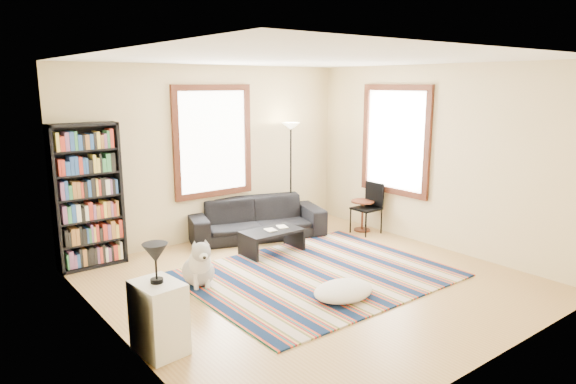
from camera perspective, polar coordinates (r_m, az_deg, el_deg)
floor at (r=6.79m, az=2.63°, el=-10.24°), size 5.00×5.00×0.10m
ceiling at (r=6.29m, az=2.89°, el=15.01°), size 5.00×5.00×0.10m
wall_back at (r=8.46m, az=-8.56°, el=4.28°), size 5.00×0.10×2.80m
wall_front at (r=4.78m, az=23.02°, el=-2.49°), size 5.00×0.10×2.80m
wall_left at (r=5.14m, az=-19.44°, el=-1.27°), size 0.10×5.00×2.80m
wall_right at (r=8.25m, az=16.38°, el=3.73°), size 0.10×5.00×2.80m
window_back at (r=8.37m, az=-8.34°, el=5.58°), size 1.20×0.06×1.60m
window_right at (r=8.65m, az=11.85°, el=5.66°), size 0.06×1.20×1.60m
rug at (r=6.97m, az=3.29°, el=-9.12°), size 3.29×2.63×0.02m
sofa at (r=8.53m, az=-3.56°, el=-2.93°), size 2.38×1.50×0.65m
bookshelf at (r=7.53m, az=-21.37°, el=-0.47°), size 0.90×0.30×2.00m
coffee_table at (r=7.76m, az=-1.80°, el=-5.53°), size 0.90×0.50×0.36m
book_a at (r=7.65m, az=-2.42°, el=-4.32°), size 0.17×0.21×0.02m
book_b at (r=7.83m, az=-1.14°, el=-3.94°), size 0.19×0.22×0.01m
floor_cushion at (r=6.25m, az=6.16°, el=-10.87°), size 0.80×0.61×0.20m
floor_lamp at (r=8.94m, az=0.31°, el=1.77°), size 0.34×0.34×1.86m
side_table at (r=8.98m, az=8.26°, el=-2.62°), size 0.50×0.50×0.54m
folding_chair at (r=8.82m, az=8.69°, el=-1.84°), size 0.43×0.41×0.86m
white_cabinet at (r=5.13m, az=-14.15°, el=-13.37°), size 0.43×0.54×0.70m
table_lamp at (r=4.93m, az=-14.47°, el=-7.68°), size 0.31×0.31×0.38m
dog at (r=6.63m, az=-9.98°, el=-7.65°), size 0.59×0.71×0.62m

